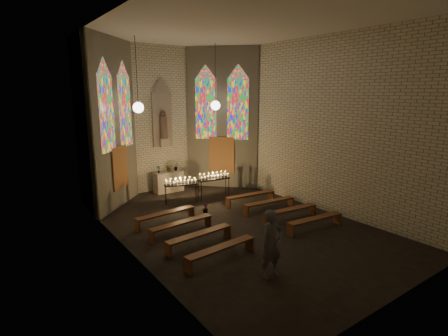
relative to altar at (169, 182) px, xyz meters
The scene contains 18 objects.
floor 5.47m from the altar, 90.00° to the right, with size 12.00×12.00×0.00m, color black.
room 3.83m from the altar, 90.00° to the right, with size 8.22×12.43×7.00m.
altar is the anchor object (origin of this frame).
flower_vase_left 0.84m from the altar, behind, with size 0.19×0.13×0.36m, color #4C723F.
flower_vase_center 0.68m from the altar, 40.08° to the left, with size 0.32×0.28×0.36m, color #4C723F.
flower_vase_right 0.83m from the altar, ahead, with size 0.21×0.17×0.39m, color #4C723F.
aisle_flower_pot 3.72m from the altar, 93.20° to the right, with size 0.22×0.22×0.40m, color #4C723F.
votive_stand_left 2.04m from the altar, 100.68° to the right, with size 1.49×0.77×1.07m.
votive_stand_right 2.53m from the altar, 59.84° to the right, with size 1.56×0.49×1.13m.
pew_left_0 4.38m from the altar, 117.83° to the right, with size 2.39×0.53×0.46m.
pew_right_0 4.38m from the altar, 62.17° to the right, with size 2.39×0.53×0.46m.
pew_left_1 5.47m from the altar, 111.95° to the right, with size 2.39×0.53×0.46m.
pew_right_1 5.47m from the altar, 68.05° to the right, with size 2.39×0.53×0.46m.
pew_left_2 6.60m from the altar, 108.05° to the right, with size 2.39×0.53×0.46m.
pew_right_2 6.60m from the altar, 71.95° to the right, with size 2.39×0.53×0.46m.
pew_left_3 7.75m from the altar, 105.30° to the right, with size 2.39×0.53×0.46m.
pew_right_3 7.75m from the altar, 74.70° to the right, with size 2.39×0.53×0.46m.
visitor 9.07m from the altar, 99.20° to the right, with size 0.67×0.44×1.85m, color #4C4D57.
Camera 1 is at (-7.39, -9.72, 4.82)m, focal length 28.00 mm.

